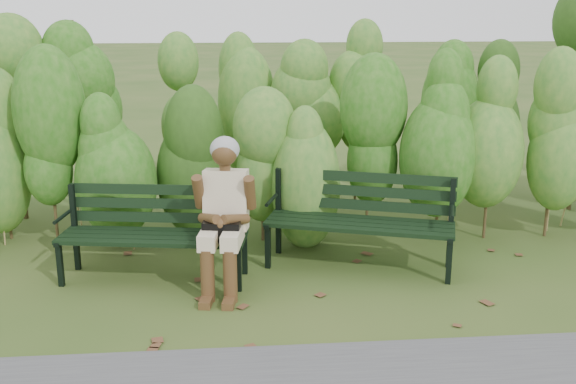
{
  "coord_description": "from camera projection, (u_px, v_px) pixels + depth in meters",
  "views": [
    {
      "loc": [
        -0.49,
        -5.11,
        2.26
      ],
      "look_at": [
        0.0,
        0.35,
        0.75
      ],
      "focal_mm": 42.0,
      "sensor_mm": 36.0,
      "label": 1
    }
  ],
  "objects": [
    {
      "name": "leaf_litter",
      "position": [
        227.0,
        310.0,
        5.19
      ],
      "size": [
        5.98,
        2.15,
        0.01
      ],
      "color": "brown",
      "rests_on": "ground"
    },
    {
      "name": "bench_left",
      "position": [
        155.0,
        225.0,
        5.73
      ],
      "size": [
        1.63,
        0.75,
        0.78
      ],
      "color": "black",
      "rests_on": "ground"
    },
    {
      "name": "seated_woman",
      "position": [
        224.0,
        207.0,
        5.47
      ],
      "size": [
        0.54,
        0.79,
        1.25
      ],
      "color": "beige",
      "rests_on": "ground"
    },
    {
      "name": "ground",
      "position": [
        292.0,
        291.0,
        5.55
      ],
      "size": [
        80.0,
        80.0,
        0.0
      ],
      "primitive_type": "plane",
      "color": "#2E4D19"
    },
    {
      "name": "hedge_band",
      "position": [
        275.0,
        107.0,
        7.0
      ],
      "size": [
        11.04,
        1.67,
        2.42
      ],
      "color": "#47381E",
      "rests_on": "ground"
    },
    {
      "name": "bench_right",
      "position": [
        361.0,
        213.0,
        6.0
      ],
      "size": [
        1.73,
        1.02,
        0.82
      ],
      "color": "black",
      "rests_on": "ground"
    }
  ]
}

